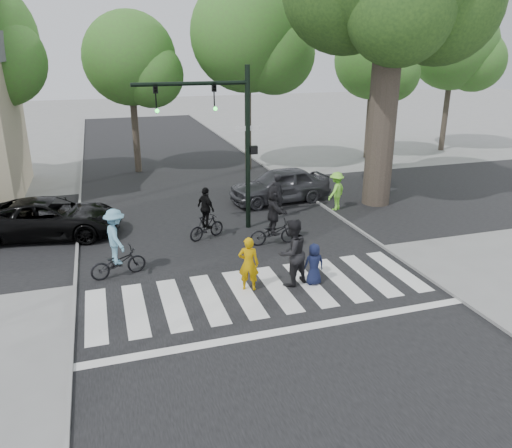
{
  "coord_description": "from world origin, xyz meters",
  "views": [
    {
      "loc": [
        -3.98,
        -11.12,
        6.59
      ],
      "look_at": [
        0.5,
        3.0,
        1.3
      ],
      "focal_mm": 35.0,
      "sensor_mm": 36.0,
      "label": 1
    }
  ],
  "objects": [
    {
      "name": "car_grey",
      "position": [
        3.52,
        9.03,
        0.77
      ],
      "size": [
        4.65,
        2.23,
        1.53
      ],
      "primitive_type": "imported",
      "rotation": [
        0.0,
        0.0,
        -1.47
      ],
      "color": "#3A3B3F",
      "rests_on": "ground"
    },
    {
      "name": "bystander_hivis",
      "position": [
        5.4,
        7.21,
        0.82
      ],
      "size": [
        1.22,
        1.1,
        1.64
      ],
      "primitive_type": "imported",
      "rotation": [
        0.0,
        0.0,
        3.74
      ],
      "color": "#8CF942",
      "rests_on": "ground"
    },
    {
      "name": "traffic_signal",
      "position": [
        0.35,
        6.2,
        3.9
      ],
      "size": [
        4.45,
        0.29,
        6.0
      ],
      "color": "black",
      "rests_on": "ground"
    },
    {
      "name": "cyclist_right",
      "position": [
        1.55,
        4.27,
        0.96
      ],
      "size": [
        1.71,
        1.6,
        2.14
      ],
      "color": "black",
      "rests_on": "ground"
    },
    {
      "name": "pedestrian_adult",
      "position": [
        1.0,
        1.15,
        1.0
      ],
      "size": [
        1.19,
        1.07,
        2.01
      ],
      "primitive_type": "imported",
      "rotation": [
        0.0,
        0.0,
        3.52
      ],
      "color": "black",
      "rests_on": "ground"
    },
    {
      "name": "ground",
      "position": [
        0.0,
        0.0,
        0.0
      ],
      "size": [
        120.0,
        120.0,
        0.0
      ],
      "primitive_type": "plane",
      "color": "gray",
      "rests_on": "ground"
    },
    {
      "name": "curb_right",
      "position": [
        5.05,
        5.0,
        0.05
      ],
      "size": [
        0.1,
        70.0,
        0.1
      ],
      "primitive_type": "cube",
      "color": "gray",
      "rests_on": "ground"
    },
    {
      "name": "bg_tree_3",
      "position": [
        4.31,
        15.27,
        6.94
      ],
      "size": [
        6.3,
        6.0,
        10.2
      ],
      "color": "brown",
      "rests_on": "ground"
    },
    {
      "name": "road_cross",
      "position": [
        0.0,
        8.0,
        0.01
      ],
      "size": [
        70.0,
        10.0,
        0.01
      ],
      "primitive_type": "cube",
      "color": "black",
      "rests_on": "ground"
    },
    {
      "name": "bystander_dark",
      "position": [
        2.89,
        7.72,
        0.82
      ],
      "size": [
        0.67,
        0.51,
        1.64
      ],
      "primitive_type": "imported",
      "rotation": [
        0.0,
        0.0,
        2.92
      ],
      "color": "black",
      "rests_on": "ground"
    },
    {
      "name": "bg_tree_4",
      "position": [
        12.23,
        16.12,
        5.64
      ],
      "size": [
        4.83,
        4.6,
        8.15
      ],
      "color": "brown",
      "rests_on": "ground"
    },
    {
      "name": "bg_tree_2",
      "position": [
        -1.76,
        16.62,
        5.78
      ],
      "size": [
        5.04,
        4.8,
        8.4
      ],
      "color": "brown",
      "rests_on": "ground"
    },
    {
      "name": "cyclist_mid",
      "position": [
        -0.57,
        5.51,
        0.79
      ],
      "size": [
        1.51,
        0.98,
        1.92
      ],
      "color": "black",
      "rests_on": "ground"
    },
    {
      "name": "bg_tree_5",
      "position": [
        18.27,
        16.69,
        6.36
      ],
      "size": [
        5.67,
        5.4,
        9.3
      ],
      "color": "brown",
      "rests_on": "ground"
    },
    {
      "name": "cyclist_left",
      "position": [
        -3.78,
        3.24,
        0.92
      ],
      "size": [
        1.77,
        1.21,
        2.13
      ],
      "color": "black",
      "rests_on": "ground"
    },
    {
      "name": "curb_left",
      "position": [
        -5.05,
        5.0,
        0.05
      ],
      "size": [
        0.1,
        70.0,
        0.1
      ],
      "primitive_type": "cube",
      "color": "gray",
      "rests_on": "ground"
    },
    {
      "name": "crosswalk",
      "position": [
        0.0,
        0.66,
        0.01
      ],
      "size": [
        10.0,
        3.85,
        0.01
      ],
      "color": "silver",
      "rests_on": "ground"
    },
    {
      "name": "pedestrian_woman",
      "position": [
        -0.29,
        1.21,
        0.8
      ],
      "size": [
        0.68,
        0.57,
        1.6
      ],
      "primitive_type": "imported",
      "rotation": [
        0.0,
        0.0,
        2.77
      ],
      "color": "#C69004",
      "rests_on": "ground"
    },
    {
      "name": "road_stem",
      "position": [
        0.0,
        5.0,
        0.01
      ],
      "size": [
        10.0,
        70.0,
        0.01
      ],
      "primitive_type": "cube",
      "color": "black",
      "rests_on": "ground"
    },
    {
      "name": "car_suv",
      "position": [
        -5.96,
        7.48,
        0.71
      ],
      "size": [
        5.43,
        3.25,
        1.41
      ],
      "primitive_type": "imported",
      "rotation": [
        0.0,
        0.0,
        1.38
      ],
      "color": "black",
      "rests_on": "ground"
    },
    {
      "name": "pedestrian_child",
      "position": [
        1.62,
        0.98,
        0.63
      ],
      "size": [
        0.63,
        0.42,
        1.25
      ],
      "primitive_type": "imported",
      "rotation": [
        0.0,
        0.0,
        3.1
      ],
      "color": "#141A39",
      "rests_on": "ground"
    }
  ]
}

